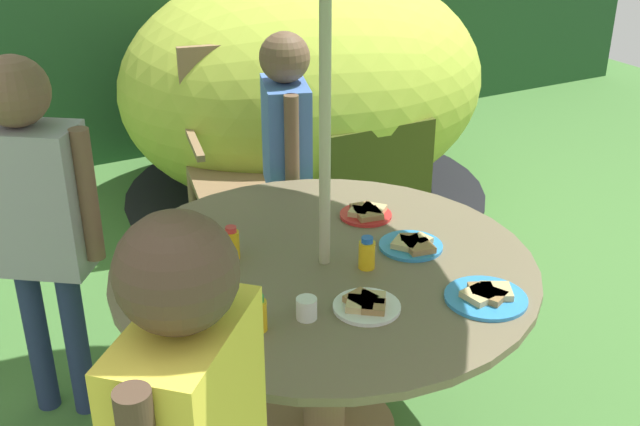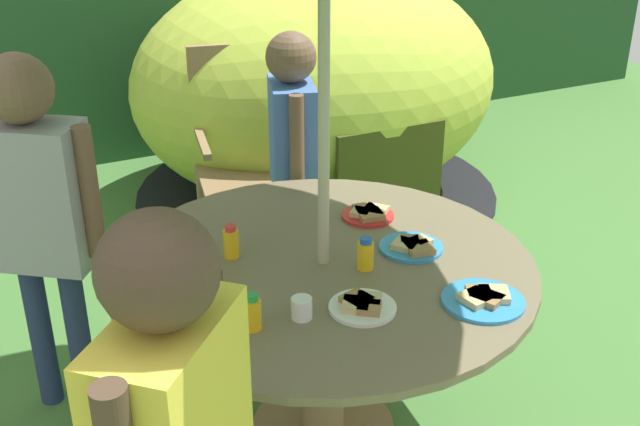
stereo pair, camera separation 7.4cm
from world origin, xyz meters
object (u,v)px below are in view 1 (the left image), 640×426
at_px(snack_bowl, 163,276).
at_px(juice_bottle_mid_left, 367,254).
at_px(cup_near, 307,308).
at_px(child_in_blue_shirt, 286,137).
at_px(plate_far_right, 366,213).
at_px(juice_bottle_near_right, 232,244).
at_px(juice_bottle_center_front, 258,314).
at_px(juice_bottle_center_back, 203,292).
at_px(plate_back_edge, 367,304).
at_px(plate_near_left, 412,245).
at_px(plate_front_edge, 486,296).
at_px(wooden_chair, 240,147).
at_px(garden_table, 324,303).
at_px(dome_tent, 305,84).
at_px(juice_bottle_far_left, 163,237).
at_px(child_in_grey_shirt, 32,200).

height_order(snack_bowl, juice_bottle_mid_left, juice_bottle_mid_left).
bearing_deg(snack_bowl, cup_near, -50.15).
distance_m(child_in_blue_shirt, snack_bowl, 1.13).
relative_size(plate_far_right, juice_bottle_near_right, 1.67).
height_order(juice_bottle_center_front, juice_bottle_center_back, juice_bottle_center_back).
xyz_separation_m(plate_back_edge, cup_near, (-0.18, 0.04, 0.02)).
relative_size(plate_near_left, plate_front_edge, 0.87).
xyz_separation_m(wooden_chair, juice_bottle_center_back, (-0.72, -1.46, 0.17)).
distance_m(plate_near_left, plate_back_edge, 0.41).
xyz_separation_m(child_in_blue_shirt, juice_bottle_near_right, (-0.55, -0.73, -0.04)).
distance_m(garden_table, juice_bottle_mid_left, 0.25).
relative_size(plate_front_edge, juice_bottle_center_front, 2.23).
relative_size(snack_bowl, plate_near_left, 0.75).
xyz_separation_m(dome_tent, juice_bottle_center_front, (-1.27, -2.21, 0.08)).
xyz_separation_m(snack_bowl, juice_bottle_mid_left, (0.61, -0.20, 0.02)).
height_order(garden_table, wooden_chair, wooden_chair).
bearing_deg(plate_front_edge, juice_bottle_center_front, 165.28).
height_order(dome_tent, child_in_blue_shirt, dome_tent).
height_order(child_in_blue_shirt, juice_bottle_far_left, child_in_blue_shirt).
xyz_separation_m(snack_bowl, cup_near, (0.31, -0.37, -0.00)).
bearing_deg(plate_near_left, juice_bottle_near_right, 158.47).
bearing_deg(juice_bottle_center_back, wooden_chair, 63.75).
height_order(juice_bottle_near_right, juice_bottle_center_front, juice_bottle_near_right).
bearing_deg(juice_bottle_near_right, juice_bottle_far_left, 142.71).
xyz_separation_m(garden_table, plate_near_left, (0.30, -0.05, 0.17)).
relative_size(snack_bowl, juice_bottle_near_right, 1.41).
distance_m(snack_bowl, juice_bottle_far_left, 0.22).
relative_size(garden_table, snack_bowl, 8.59).
relative_size(garden_table, plate_back_edge, 6.91).
xyz_separation_m(plate_front_edge, juice_bottle_center_front, (-0.66, 0.17, 0.04)).
height_order(child_in_blue_shirt, plate_back_edge, child_in_blue_shirt).
distance_m(dome_tent, plate_front_edge, 2.46).
relative_size(juice_bottle_near_right, juice_bottle_mid_left, 1.04).
relative_size(child_in_blue_shirt, plate_back_edge, 6.22).
xyz_separation_m(wooden_chair, plate_near_left, (0.02, -1.44, 0.13)).
xyz_separation_m(dome_tent, child_in_blue_shirt, (-0.63, -1.06, 0.13)).
distance_m(wooden_chair, juice_bottle_mid_left, 1.51).
xyz_separation_m(child_in_blue_shirt, plate_back_edge, (-0.32, -1.19, -0.08)).
distance_m(juice_bottle_far_left, cup_near, 0.62).
bearing_deg(cup_near, juice_bottle_far_left, 112.59).
bearing_deg(garden_table, snack_bowl, 168.80).
relative_size(garden_table, child_in_grey_shirt, 1.02).
relative_size(juice_bottle_center_back, cup_near, 1.74).
bearing_deg(plate_front_edge, juice_bottle_near_right, 133.79).
relative_size(dome_tent, plate_far_right, 11.60).
bearing_deg(juice_bottle_center_back, plate_far_right, 22.17).
xyz_separation_m(dome_tent, juice_bottle_far_left, (-1.36, -1.65, 0.09)).
height_order(dome_tent, juice_bottle_near_right, dome_tent).
height_order(child_in_grey_shirt, plate_front_edge, child_in_grey_shirt).
bearing_deg(juice_bottle_far_left, cup_near, -67.41).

